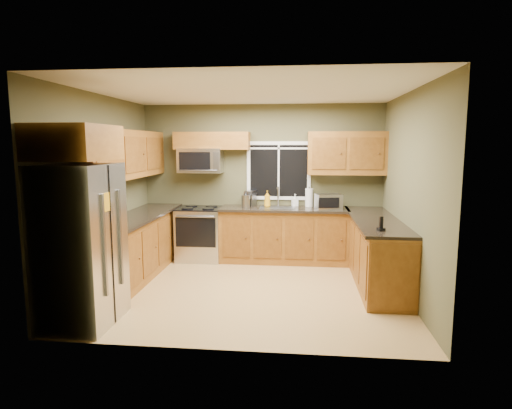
% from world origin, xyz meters
% --- Properties ---
extents(floor, '(4.20, 4.20, 0.00)m').
position_xyz_m(floor, '(0.00, 0.00, 0.00)').
color(floor, '#AF864C').
rests_on(floor, ground).
extents(ceiling, '(4.20, 4.20, 0.00)m').
position_xyz_m(ceiling, '(0.00, 0.00, 2.70)').
color(ceiling, white).
rests_on(ceiling, back_wall).
extents(back_wall, '(4.20, 0.00, 4.20)m').
position_xyz_m(back_wall, '(0.00, 1.80, 1.35)').
color(back_wall, '#4E4C2F').
rests_on(back_wall, ground).
extents(front_wall, '(4.20, 0.00, 4.20)m').
position_xyz_m(front_wall, '(0.00, -1.80, 1.35)').
color(front_wall, '#4E4C2F').
rests_on(front_wall, ground).
extents(left_wall, '(0.00, 3.60, 3.60)m').
position_xyz_m(left_wall, '(-2.10, 0.00, 1.35)').
color(left_wall, '#4E4C2F').
rests_on(left_wall, ground).
extents(right_wall, '(0.00, 3.60, 3.60)m').
position_xyz_m(right_wall, '(2.10, 0.00, 1.35)').
color(right_wall, '#4E4C2F').
rests_on(right_wall, ground).
extents(window, '(1.12, 0.03, 1.02)m').
position_xyz_m(window, '(0.30, 1.78, 1.55)').
color(window, white).
rests_on(window, back_wall).
extents(base_cabinets_left, '(0.60, 2.65, 0.90)m').
position_xyz_m(base_cabinets_left, '(-1.80, 0.48, 0.45)').
color(base_cabinets_left, brown).
rests_on(base_cabinets_left, ground).
extents(countertop_left, '(0.65, 2.65, 0.04)m').
position_xyz_m(countertop_left, '(-1.78, 0.48, 0.92)').
color(countertop_left, black).
rests_on(countertop_left, base_cabinets_left).
extents(base_cabinets_back, '(2.17, 0.60, 0.90)m').
position_xyz_m(base_cabinets_back, '(0.42, 1.50, 0.45)').
color(base_cabinets_back, brown).
rests_on(base_cabinets_back, ground).
extents(countertop_back, '(2.17, 0.65, 0.04)m').
position_xyz_m(countertop_back, '(0.42, 1.48, 0.92)').
color(countertop_back, black).
rests_on(countertop_back, base_cabinets_back).
extents(base_cabinets_peninsula, '(0.60, 2.52, 0.90)m').
position_xyz_m(base_cabinets_peninsula, '(1.80, 0.54, 0.45)').
color(base_cabinets_peninsula, brown).
rests_on(base_cabinets_peninsula, ground).
extents(countertop_peninsula, '(0.65, 2.50, 0.04)m').
position_xyz_m(countertop_peninsula, '(1.78, 0.55, 0.92)').
color(countertop_peninsula, black).
rests_on(countertop_peninsula, base_cabinets_peninsula).
extents(upper_cabinets_left, '(0.33, 2.65, 0.72)m').
position_xyz_m(upper_cabinets_left, '(-1.94, 0.48, 1.86)').
color(upper_cabinets_left, brown).
rests_on(upper_cabinets_left, left_wall).
extents(upper_cabinets_back_left, '(1.30, 0.33, 0.30)m').
position_xyz_m(upper_cabinets_back_left, '(-0.85, 1.64, 2.07)').
color(upper_cabinets_back_left, brown).
rests_on(upper_cabinets_back_left, back_wall).
extents(upper_cabinets_back_right, '(1.30, 0.33, 0.72)m').
position_xyz_m(upper_cabinets_back_right, '(1.45, 1.64, 1.86)').
color(upper_cabinets_back_right, brown).
rests_on(upper_cabinets_back_right, back_wall).
extents(upper_cabinet_over_fridge, '(0.72, 0.90, 0.38)m').
position_xyz_m(upper_cabinet_over_fridge, '(-1.74, -1.30, 2.03)').
color(upper_cabinet_over_fridge, brown).
rests_on(upper_cabinet_over_fridge, left_wall).
extents(refrigerator, '(0.74, 0.90, 1.80)m').
position_xyz_m(refrigerator, '(-1.74, -1.30, 0.90)').
color(refrigerator, '#B7B7BC').
rests_on(refrigerator, ground).
extents(range, '(0.76, 0.69, 0.94)m').
position_xyz_m(range, '(-1.05, 1.47, 0.47)').
color(range, '#B7B7BC').
rests_on(range, ground).
extents(microwave, '(0.76, 0.41, 0.42)m').
position_xyz_m(microwave, '(-1.05, 1.61, 1.73)').
color(microwave, '#B7B7BC').
rests_on(microwave, back_wall).
extents(sink, '(0.60, 0.42, 0.36)m').
position_xyz_m(sink, '(0.30, 1.49, 0.95)').
color(sink, slate).
rests_on(sink, countertop_back).
extents(toaster_oven, '(0.46, 0.40, 0.25)m').
position_xyz_m(toaster_oven, '(1.15, 1.40, 1.07)').
color(toaster_oven, '#B7B7BC').
rests_on(toaster_oven, countertop_back).
extents(coffee_maker, '(0.21, 0.25, 0.27)m').
position_xyz_m(coffee_maker, '(-0.19, 1.63, 1.06)').
color(coffee_maker, slate).
rests_on(coffee_maker, countertop_back).
extents(kettle, '(0.17, 0.17, 0.26)m').
position_xyz_m(kettle, '(-0.24, 1.46, 1.06)').
color(kettle, '#B7B7BC').
rests_on(kettle, countertop_back).
extents(paper_towel_roll, '(0.15, 0.15, 0.34)m').
position_xyz_m(paper_towel_roll, '(0.84, 1.68, 1.10)').
color(paper_towel_roll, white).
rests_on(paper_towel_roll, countertop_back).
extents(soap_bottle_a, '(0.12, 0.12, 0.28)m').
position_xyz_m(soap_bottle_a, '(0.12, 1.55, 1.08)').
color(soap_bottle_a, orange).
rests_on(soap_bottle_a, countertop_back).
extents(soap_bottle_b, '(0.13, 0.13, 0.21)m').
position_xyz_m(soap_bottle_b, '(0.59, 1.70, 1.05)').
color(soap_bottle_b, white).
rests_on(soap_bottle_b, countertop_back).
extents(soap_bottle_c, '(0.15, 0.15, 0.18)m').
position_xyz_m(soap_bottle_c, '(-0.25, 1.70, 1.03)').
color(soap_bottle_c, white).
rests_on(soap_bottle_c, countertop_back).
extents(cordless_phone, '(0.10, 0.10, 0.18)m').
position_xyz_m(cordless_phone, '(1.69, -0.34, 0.99)').
color(cordless_phone, black).
rests_on(cordless_phone, countertop_peninsula).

